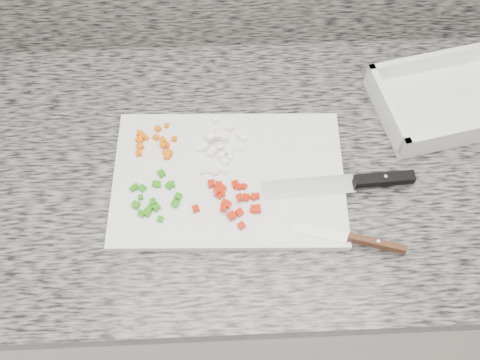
# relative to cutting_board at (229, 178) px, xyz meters

# --- Properties ---
(cabinet) EXTENTS (3.92, 0.62, 0.86)m
(cabinet) POSITION_rel_cutting_board_xyz_m (0.07, 0.04, -0.48)
(cabinet) COLOR silver
(cabinet) RESTS_ON ground
(countertop) EXTENTS (3.96, 0.64, 0.04)m
(countertop) POSITION_rel_cutting_board_xyz_m (0.07, 0.04, -0.03)
(countertop) COLOR #67635B
(countertop) RESTS_ON cabinet
(cutting_board) EXTENTS (0.43, 0.29, 0.01)m
(cutting_board) POSITION_rel_cutting_board_xyz_m (0.00, 0.00, 0.00)
(cutting_board) COLOR silver
(cutting_board) RESTS_ON countertop
(carrot_pile) EXTENTS (0.08, 0.08, 0.02)m
(carrot_pile) POSITION_rel_cutting_board_xyz_m (-0.14, 0.07, 0.01)
(carrot_pile) COLOR #E15F04
(carrot_pile) RESTS_ON cutting_board
(onion_pile) EXTENTS (0.10, 0.11, 0.02)m
(onion_pile) POSITION_rel_cutting_board_xyz_m (-0.01, 0.07, 0.01)
(onion_pile) COLOR white
(onion_pile) RESTS_ON cutting_board
(green_pepper_pile) EXTENTS (0.09, 0.10, 0.02)m
(green_pepper_pile) POSITION_rel_cutting_board_xyz_m (-0.13, -0.04, 0.01)
(green_pepper_pile) COLOR #24810B
(green_pepper_pile) RESTS_ON cutting_board
(red_pepper_pile) EXTENTS (0.12, 0.10, 0.02)m
(red_pepper_pile) POSITION_rel_cutting_board_xyz_m (0.00, -0.05, 0.01)
(red_pepper_pile) COLOR red
(red_pepper_pile) RESTS_ON cutting_board
(garlic_pile) EXTENTS (0.05, 0.03, 0.01)m
(garlic_pile) POSITION_rel_cutting_board_xyz_m (-0.03, 0.00, 0.01)
(garlic_pile) COLOR beige
(garlic_pile) RESTS_ON cutting_board
(chef_knife) EXTENTS (0.28, 0.05, 0.02)m
(chef_knife) POSITION_rel_cutting_board_xyz_m (0.23, -0.02, 0.01)
(chef_knife) COLOR #B9BBC0
(chef_knife) RESTS_ON cutting_board
(paring_knife) EXTENTS (0.19, 0.07, 0.02)m
(paring_knife) POSITION_rel_cutting_board_xyz_m (0.22, -0.14, 0.01)
(paring_knife) COLOR #B9BBC0
(paring_knife) RESTS_ON cutting_board
(tray) EXTENTS (0.30, 0.24, 0.06)m
(tray) POSITION_rel_cutting_board_xyz_m (0.43, 0.15, 0.01)
(tray) COLOR silver
(tray) RESTS_ON countertop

